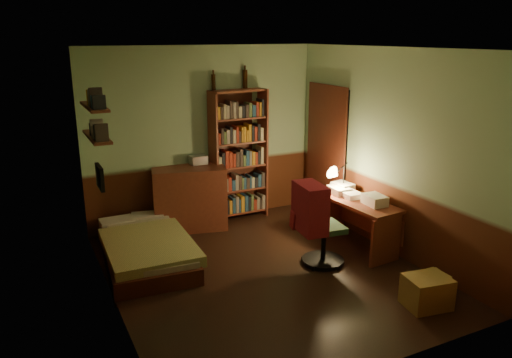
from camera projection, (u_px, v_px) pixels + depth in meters
name	position (u px, v px, depth m)	size (l,w,h in m)	color
floor	(265.00, 273.00, 5.98)	(3.50, 4.00, 0.02)	black
ceiling	(266.00, 47.00, 5.24)	(3.50, 4.00, 0.02)	silver
wall_back	(203.00, 136.00, 7.34)	(3.50, 0.02, 2.60)	#92B78C
wall_left	(106.00, 188.00, 4.86)	(0.02, 4.00, 2.60)	#92B78C
wall_right	(388.00, 152.00, 6.36)	(0.02, 4.00, 2.60)	#92B78C
wall_front	(384.00, 227.00, 3.88)	(3.50, 0.02, 2.60)	#92B78C
doorway	(327.00, 154.00, 7.54)	(0.06, 0.90, 2.00)	black
door_trim	(325.00, 154.00, 7.53)	(0.02, 0.98, 2.08)	#3B170E
bed	(145.00, 240.00, 6.23)	(0.97, 1.82, 0.54)	#8B9150
dresser	(190.00, 198.00, 7.23)	(1.03, 0.52, 0.92)	brown
mini_stereo	(198.00, 160.00, 7.27)	(0.24, 0.18, 0.13)	#B2B2B7
bookshelf	(239.00, 156.00, 7.50)	(0.84, 0.26, 1.97)	brown
bottle_left	(213.00, 82.00, 7.15)	(0.06, 0.06, 0.22)	black
bottle_right	(245.00, 79.00, 7.35)	(0.07, 0.07, 0.27)	black
desk	(357.00, 224.00, 6.62)	(0.50, 1.21, 0.65)	brown
paper_stack	(343.00, 187.00, 6.92)	(0.21, 0.29, 0.12)	silver
desk_lamp	(344.00, 171.00, 6.84)	(0.18, 0.18, 0.59)	black
office_chair	(324.00, 231.00, 6.10)	(0.43, 0.37, 0.85)	#2D5134
red_jacket	(315.00, 171.00, 6.05)	(0.27, 0.50, 0.59)	maroon
wall_shelf_lower	(97.00, 137.00, 5.78)	(0.20, 0.90, 0.03)	brown
wall_shelf_upper	(94.00, 107.00, 5.68)	(0.20, 0.90, 0.03)	brown
framed_picture	(100.00, 177.00, 5.41)	(0.04, 0.32, 0.26)	black
cardboard_box_a	(427.00, 292.00, 5.19)	(0.44, 0.36, 0.33)	olive
cardboard_box_b	(430.00, 284.00, 5.45)	(0.33, 0.27, 0.23)	olive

